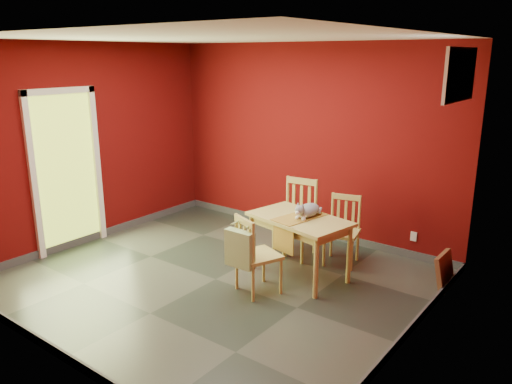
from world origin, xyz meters
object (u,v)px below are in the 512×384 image
Objects in this scene: cat at (308,208)px; picture_frame at (445,271)px; tote_bag at (240,249)px; chair_near at (255,254)px; chair_far_right at (343,229)px; chair_far_left at (296,217)px; dining_table at (299,225)px.

picture_frame is at bearing 59.01° from cat.
chair_near is at bearing 76.40° from tote_bag.
cat is at bearing -105.63° from chair_far_right.
tote_bag is 2.30m from picture_frame.
chair_far_right reaches higher than picture_frame.
chair_far_right is at bearing 12.29° from chair_far_left.
picture_frame is at bearing 24.75° from dining_table.
dining_table is at bearing -108.74° from chair_far_right.
chair_far_left is 1.40m from tote_bag.
tote_bag is at bearing -105.31° from chair_far_right.
chair_near is at bearing -102.29° from dining_table.
chair_near reaches higher than dining_table.
picture_frame is at bearing 1.19° from chair_far_right.
tote_bag reaches higher than picture_frame.
chair_far_left is 1.17× the size of chair_far_right.
picture_frame is (1.63, 1.34, -0.24)m from chair_near.
tote_bag is 1.10× the size of cat.
dining_table is 1.48× the size of chair_far_right.
chair_far_right is 2.01× the size of cat.
chair_near is at bearing -140.57° from picture_frame.
chair_far_right is 0.97× the size of chair_near.
tote_bag is at bearing -82.38° from chair_far_left.
dining_table is 3.05× the size of picture_frame.
picture_frame is at bearing 39.43° from chair_near.
chair_far_right is 1.58m from tote_bag.
cat reaches higher than chair_near.
dining_table is at bearing 77.71° from chair_near.
chair_far_right is 1.28m from picture_frame.
tote_bag is 1.01m from cat.
chair_far_left reaches higher than chair_near.
cat is (0.26, 0.95, 0.27)m from tote_bag.
dining_table is at bearing 77.40° from tote_bag.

